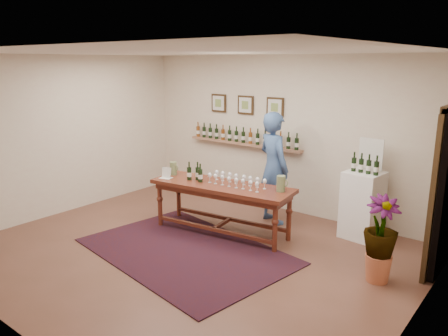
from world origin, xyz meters
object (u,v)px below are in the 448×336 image
Objects in this scene: person at (274,168)px; display_pedestal at (362,205)px; tasting_table at (222,192)px; potted_plant at (380,239)px.

display_pedestal is at bearing -145.42° from person.
person is (0.36, 0.94, 0.25)m from tasting_table.
display_pedestal is 1.43m from potted_plant.
tasting_table is at bearing 179.21° from potted_plant.
display_pedestal reaches higher than tasting_table.
display_pedestal reaches higher than potted_plant.
display_pedestal is (1.81, 1.21, -0.16)m from tasting_table.
potted_plant is (2.52, -0.03, -0.13)m from tasting_table.
potted_plant is (0.70, -1.25, 0.03)m from display_pedestal.
potted_plant is at bearing -60.52° from display_pedestal.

